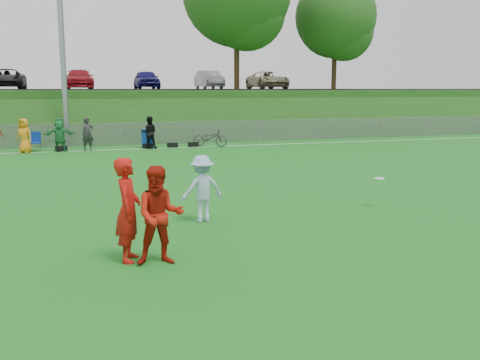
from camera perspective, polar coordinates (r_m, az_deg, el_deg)
name	(u,v)px	position (r m, az deg, el deg)	size (l,w,h in m)	color
ground	(218,243)	(11.11, -2.38, -6.73)	(120.00, 120.00, 0.00)	#146018
sideline_far	(128,149)	(28.59, -11.90, 3.23)	(60.00, 0.10, 0.01)	white
fence	(123,134)	(30.51, -12.33, 4.83)	(58.00, 0.06, 1.30)	gray
light_pole	(61,21)	(31.29, -18.58, 15.80)	(1.20, 0.40, 12.15)	gray
berm	(109,111)	(41.41, -13.81, 7.20)	(120.00, 18.00, 3.00)	#1C4C15
parking_lot	(106,90)	(43.37, -14.08, 9.34)	(120.00, 12.00, 0.10)	black
tree_green_far	(338,21)	(41.14, 10.41, 16.33)	(5.88, 5.88, 8.19)	black
car_row	(91,79)	(42.32, -15.64, 10.31)	(32.04, 5.18, 1.44)	#BBBCBE
spectator_row	(66,135)	(28.38, -18.10, 4.62)	(8.55, 0.87, 1.69)	red
gear_bags	(145,146)	(28.78, -10.09, 3.59)	(7.42, 0.56, 0.26)	black
player_red_left	(128,210)	(9.98, -11.85, -3.12)	(0.70, 0.46, 1.93)	#BA130C
player_red_center	(160,216)	(9.69, -8.55, -3.78)	(0.88, 0.68, 1.80)	#B0180C
player_blue	(202,189)	(12.71, -4.07, -0.93)	(1.03, 0.59, 1.60)	#A0B9DE
frisbee	(379,178)	(14.70, 14.64, 0.16)	(0.27, 0.27, 0.03)	white
recycling_bin	(148,138)	(29.03, -9.80, 4.39)	(0.67, 0.67, 1.01)	#103BB6
camp_chair	(35,146)	(29.02, -21.04, 3.45)	(0.62, 0.63, 0.98)	#0E33A1
bicycle	(210,138)	(29.30, -3.21, 4.54)	(0.65, 1.87, 0.98)	#323234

